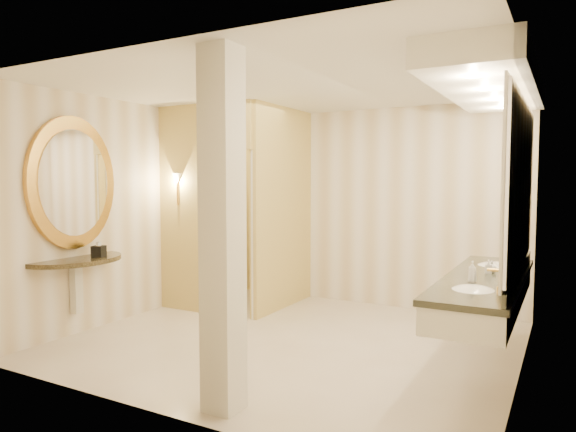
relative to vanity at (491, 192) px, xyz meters
The scene contains 16 objects.
floor 2.56m from the vanity, behind, with size 4.50×4.50×0.00m, color beige.
ceiling 2.25m from the vanity, behind, with size 4.50×4.50×0.00m, color white.
wall_back 2.79m from the vanity, 135.44° to the left, with size 4.50×0.02×2.70m, color white.
wall_front 2.86m from the vanity, 133.99° to the right, with size 4.50×0.02×2.70m, color white.
wall_left 4.24m from the vanity, behind, with size 0.02×4.00×2.70m, color white.
wall_right 0.39m from the vanity, 10.58° to the right, with size 0.02×4.00×2.70m, color white.
toilet_closet 3.23m from the vanity, 163.38° to the left, with size 1.50×1.55×2.70m.
wall_sconce 3.92m from the vanity, behind, with size 0.14×0.14×0.42m.
vanity is the anchor object (origin of this frame).
console_shelf 4.32m from the vanity, 166.30° to the right, with size 1.12×1.12×2.01m.
pillar 2.41m from the vanity, 132.83° to the right, with size 0.26×0.26×2.70m, color silver.
tissue_box 4.13m from the vanity, 167.65° to the right, with size 0.12×0.12×0.12m, color black.
toilet 3.70m from the vanity, 151.96° to the left, with size 0.44×0.77×0.78m, color white.
soap_bottle_a 0.70m from the vanity, 98.91° to the left, with size 0.06×0.06×0.13m, color beige.
soap_bottle_b 0.73m from the vanity, 90.25° to the left, with size 0.08×0.08×0.11m, color silver.
soap_bottle_c 0.77m from the vanity, 102.24° to the right, with size 0.07×0.07×0.18m, color #C6B28C.
Camera 1 is at (2.58, -4.78, 1.73)m, focal length 32.00 mm.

